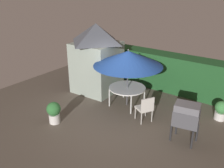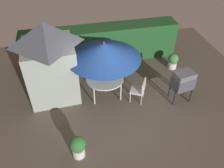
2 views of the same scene
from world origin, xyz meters
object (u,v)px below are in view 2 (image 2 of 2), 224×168
garden_shed (50,61)px  potted_plant_by_shed (173,61)px  bbq_grill (183,81)px  potted_plant_by_grill (78,146)px  patio_umbrella (104,51)px  chair_near_shed (140,89)px  patio_table (105,79)px  chair_far_side (69,86)px

garden_shed → potted_plant_by_shed: bearing=6.9°
bbq_grill → potted_plant_by_grill: bearing=-157.7°
patio_umbrella → potted_plant_by_shed: (3.09, 1.00, -1.48)m
chair_near_shed → potted_plant_by_shed: bearing=39.6°
patio_table → patio_umbrella: bearing=-90.0°
bbq_grill → patio_table: bearing=160.6°
patio_umbrella → chair_near_shed: patio_umbrella is taller
garden_shed → bbq_grill: size_ratio=2.35×
bbq_grill → potted_plant_by_grill: (-3.78, -1.55, -0.44)m
patio_table → potted_plant_by_grill: size_ratio=1.83×
garden_shed → chair_near_shed: 3.21m
chair_far_side → bbq_grill: bearing=-14.0°
garden_shed → chair_far_side: bearing=-35.3°
potted_plant_by_grill → garden_shed: bearing=100.7°
garden_shed → patio_table: size_ratio=2.09×
garden_shed → patio_table: (1.78, -0.41, -0.77)m
patio_table → potted_plant_by_grill: bearing=-116.9°
patio_umbrella → chair_far_side: bearing=177.3°
patio_table → chair_far_side: (-1.28, 0.06, -0.15)m
patio_umbrella → potted_plant_by_shed: bearing=17.9°
patio_umbrella → bbq_grill: (2.54, -0.90, -0.99)m
garden_shed → potted_plant_by_grill: (0.54, -2.86, -1.04)m
bbq_grill → potted_plant_by_grill: bbq_grill is taller
chair_near_shed → potted_plant_by_grill: 2.98m
patio_umbrella → patio_table: bearing=90.0°
chair_far_side → chair_near_shed: bearing=-16.1°
garden_shed → chair_far_side: (0.50, -0.35, -0.92)m
garden_shed → potted_plant_by_shed: (4.87, 0.59, -1.09)m
garden_shed → potted_plant_by_shed: garden_shed is taller
patio_table → potted_plant_by_grill: 2.76m
patio_umbrella → chair_near_shed: size_ratio=2.74×
chair_near_shed → potted_plant_by_shed: 2.57m
bbq_grill → chair_near_shed: (-1.43, 0.27, -0.33)m
potted_plant_by_shed → chair_near_shed: bearing=-140.4°
patio_table → potted_plant_by_grill: (-1.24, -2.45, -0.27)m
patio_umbrella → chair_near_shed: bearing=-29.5°
potted_plant_by_shed → potted_plant_by_grill: (-4.33, -3.45, 0.06)m
bbq_grill → potted_plant_by_shed: bearing=73.9°
bbq_grill → chair_near_shed: bbq_grill is taller
patio_table → patio_umbrella: size_ratio=0.55×
patio_table → potted_plant_by_shed: size_ratio=2.04×
chair_near_shed → chair_far_side: size_ratio=1.00×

